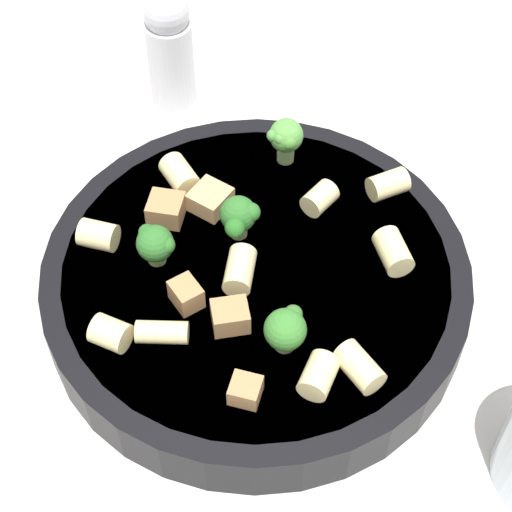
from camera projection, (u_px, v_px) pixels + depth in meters
The scene contains 22 objects.
ground_plane at pixel (256, 300), 0.55m from camera, with size 2.00×2.00×0.00m, color beige.
pasta_bowl at pixel (256, 280), 0.53m from camera, with size 0.26×0.26×0.03m.
broccoli_floret_0 at pixel (156, 244), 0.51m from camera, with size 0.02×0.02×0.03m.
broccoli_floret_1 at pixel (240, 216), 0.52m from camera, with size 0.03×0.02×0.03m.
broccoli_floret_2 at pixel (286, 138), 0.56m from camera, with size 0.02×0.02×0.03m.
broccoli_floret_3 at pixel (285, 330), 0.47m from camera, with size 0.02×0.03×0.03m.
rigatoni_0 at pixel (393, 251), 0.52m from camera, with size 0.02×0.02×0.03m, color beige.
rigatoni_1 at pixel (320, 198), 0.54m from camera, with size 0.02×0.02×0.02m, color beige.
rigatoni_2 at pixel (166, 336), 0.48m from camera, with size 0.01×0.01×0.03m, color beige.
rigatoni_3 at pixel (111, 333), 0.48m from camera, with size 0.02×0.02×0.02m, color beige.
rigatoni_4 at pixel (359, 367), 0.47m from camera, with size 0.02×0.02×0.03m, color beige.
rigatoni_5 at pixel (98, 235), 0.52m from camera, with size 0.02×0.02×0.02m, color beige.
rigatoni_6 at pixel (244, 273), 0.51m from camera, with size 0.02×0.02×0.03m, color beige.
rigatoni_7 at pixel (319, 376), 0.46m from camera, with size 0.02×0.02×0.02m, color beige.
rigatoni_8 at pixel (180, 175), 0.56m from camera, with size 0.02×0.02×0.03m, color beige.
rigatoni_9 at pixel (388, 184), 0.55m from camera, with size 0.02×0.02×0.02m, color beige.
chicken_chunk_0 at pixel (166, 209), 0.54m from camera, with size 0.02×0.02×0.02m, color #A87A4C.
chicken_chunk_1 at pixel (245, 390), 0.46m from camera, with size 0.02×0.02×0.01m, color #A87A4C.
chicken_chunk_2 at pixel (210, 199), 0.55m from camera, with size 0.02×0.02×0.01m, color tan.
chicken_chunk_3 at pixel (186, 294), 0.50m from camera, with size 0.02×0.02×0.02m, color #A87A4C.
chicken_chunk_4 at pixel (230, 316), 0.49m from camera, with size 0.02×0.02×0.01m, color #A87A4C.
pepper_shaker at pixel (170, 48), 0.63m from camera, with size 0.03×0.03×0.09m.
Camera 1 is at (-0.23, 0.22, 0.45)m, focal length 60.00 mm.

